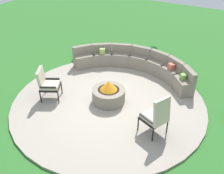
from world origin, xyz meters
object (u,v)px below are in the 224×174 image
Objects in this scene: fire_pit at (109,94)px; potted_plant_2 at (78,52)px; lounge_chair_front_left at (47,83)px; potted_plant_1 at (153,50)px; lounge_chair_front_right at (157,116)px; curved_stone_bench at (135,64)px.

fire_pit reaches higher than potted_plant_2.
lounge_chair_front_left is 1.98× the size of potted_plant_1.
lounge_chair_front_left is at bearing -109.98° from potted_plant_1.
lounge_chair_front_right reaches higher than potted_plant_2.
potted_plant_2 is at bearing 80.99° from lounge_chair_front_right.
lounge_chair_front_left is 0.89× the size of lounge_chair_front_right.
potted_plant_1 is at bearing 91.05° from fire_pit.
curved_stone_bench is 1.61m from potted_plant_1.
lounge_chair_front_left is at bearing -71.08° from potted_plant_2.
curved_stone_bench is at bearing 0.78° from potted_plant_2.
lounge_chair_front_left is 1.96× the size of potted_plant_2.
curved_stone_bench is at bearing 121.96° from lounge_chair_front_left.
lounge_chair_front_right is at bearing -30.87° from potted_plant_2.
potted_plant_1 is (0.02, 1.61, -0.10)m from curved_stone_bench.
fire_pit is at bearing 92.34° from lounge_chair_front_right.
potted_plant_1 is (-1.81, 4.26, -0.35)m from lounge_chair_front_right.
fire_pit is 0.98× the size of lounge_chair_front_left.
curved_stone_bench is at bearing 92.58° from fire_pit.
potted_plant_1 is (-0.07, 3.64, -0.05)m from fire_pit.
lounge_chair_front_left is at bearing 114.52° from lounge_chair_front_right.
curved_stone_bench is 2.53m from potted_plant_2.
potted_plant_2 is (-2.56, -1.64, -0.01)m from potted_plant_1.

